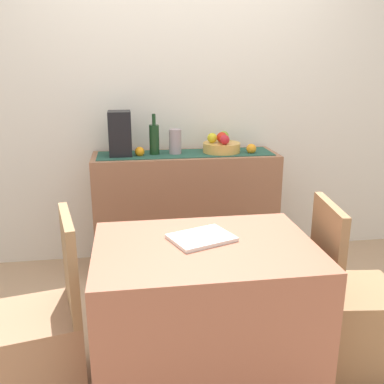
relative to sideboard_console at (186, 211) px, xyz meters
The scene contains 18 objects.
ground_plane 1.03m from the sideboard_console, 92.27° to the right, with size 6.40×6.40×0.02m, color tan.
room_wall_rear 0.94m from the sideboard_console, 97.98° to the left, with size 6.40×0.06×2.70m, color silver.
sideboard_console is the anchor object (origin of this frame).
table_runner 0.45m from the sideboard_console, ahead, with size 1.29×0.32×0.01m, color #244F3F.
fruit_bowl 0.56m from the sideboard_console, ahead, with size 0.28×0.28×0.07m, color gold.
apple_rear 0.64m from the sideboard_console, 14.78° to the left, with size 0.07×0.07×0.07m, color #83A930.
apple_front 0.59m from the sideboard_console, ahead, with size 0.07×0.07×0.07m, color gold.
apple_center 0.63m from the sideboard_console, ahead, with size 0.08×0.08×0.08m, color red.
apple_right 0.63m from the sideboard_console, 15.97° to the right, with size 0.07×0.07×0.07m, color red.
wine_bottle 0.61m from the sideboard_console, behind, with size 0.07×0.07×0.30m.
coffee_maker 0.77m from the sideboard_console, behind, with size 0.16×0.18×0.32m, color black.
ceramic_vase 0.54m from the sideboard_console, behind, with size 0.09×0.09×0.19m, color #9F8D90.
orange_loose_mid 0.69m from the sideboard_console, ahead, with size 0.07×0.07×0.07m, color orange.
orange_loose_end 0.59m from the sideboard_console, behind, with size 0.07×0.07×0.07m, color orange.
dining_table 1.33m from the sideboard_console, 93.89° to the right, with size 1.01×0.72×0.74m, color #A05E46.
open_book 1.30m from the sideboard_console, 94.35° to the right, with size 0.28×0.21×0.02m, color white.
chair_near_window 1.59m from the sideboard_console, 123.05° to the right, with size 0.47×0.47×0.90m.
chair_by_corner 1.50m from the sideboard_console, 62.81° to the right, with size 0.44×0.44×0.90m.
Camera 1 is at (-0.38, -2.20, 1.53)m, focal length 40.35 mm.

